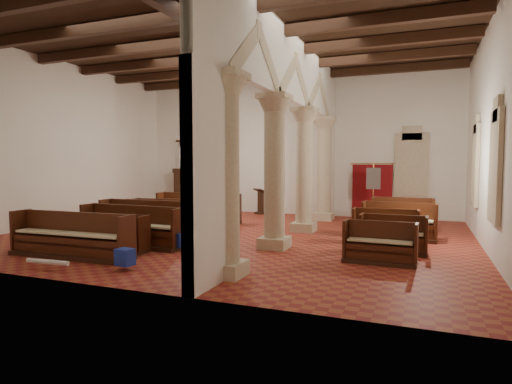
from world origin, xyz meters
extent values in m
plane|color=#933A20|center=(0.00, 0.00, 0.00)|extent=(14.00, 14.00, 0.00)
plane|color=black|center=(0.00, 0.00, 6.00)|extent=(14.00, 14.00, 0.00)
cube|color=white|center=(0.00, 6.00, 3.00)|extent=(14.00, 0.02, 6.00)
cube|color=white|center=(0.00, -6.00, 3.00)|extent=(14.00, 0.02, 6.00)
cube|color=white|center=(-7.00, 0.00, 3.00)|extent=(0.02, 12.00, 6.00)
cube|color=white|center=(7.00, 0.00, 3.00)|extent=(0.02, 12.00, 6.00)
cube|color=beige|center=(1.80, -4.50, 0.15)|extent=(0.75, 0.75, 0.30)
cylinder|color=beige|center=(1.80, -4.50, 1.95)|extent=(0.56, 0.56, 3.30)
cube|color=beige|center=(1.80, -1.50, 0.15)|extent=(0.75, 0.75, 0.30)
cylinder|color=beige|center=(1.80, -1.50, 1.95)|extent=(0.56, 0.56, 3.30)
cube|color=beige|center=(1.80, 1.50, 0.15)|extent=(0.75, 0.75, 0.30)
cylinder|color=beige|center=(1.80, 1.50, 1.95)|extent=(0.56, 0.56, 3.30)
cube|color=beige|center=(1.80, 4.50, 0.15)|extent=(0.75, 0.75, 0.30)
cylinder|color=beige|center=(1.80, 4.50, 1.95)|extent=(0.56, 0.56, 3.30)
cube|color=white|center=(1.80, 0.00, 5.04)|extent=(0.25, 11.90, 1.93)
cube|color=#347560|center=(6.98, -1.50, 2.20)|extent=(0.03, 1.00, 2.20)
cube|color=#347560|center=(6.98, 2.50, 2.20)|extent=(0.03, 1.00, 2.20)
cube|color=#347560|center=(5.00, 5.98, 2.20)|extent=(1.00, 0.03, 2.20)
cube|color=#321B0F|center=(-4.50, 5.50, 0.90)|extent=(2.00, 0.80, 1.80)
cube|color=#321B0F|center=(-4.50, 5.50, 1.90)|extent=(2.10, 0.85, 0.20)
cube|color=#3A2712|center=(-1.26, 5.49, 0.05)|extent=(0.54, 0.54, 0.09)
cube|color=#3A2712|center=(-1.26, 5.49, 0.50)|extent=(0.27, 0.27, 1.01)
cube|color=#3A2712|center=(-1.26, 5.42, 1.05)|extent=(0.57, 0.52, 0.18)
cube|color=maroon|center=(3.50, 5.92, 1.15)|extent=(1.60, 0.06, 2.10)
cylinder|color=gold|center=(3.50, 5.90, 2.25)|extent=(1.80, 0.04, 0.04)
cone|color=#321B0F|center=(3.73, 4.28, 0.06)|extent=(0.34, 0.34, 0.11)
cylinder|color=gold|center=(3.73, 4.28, 1.13)|extent=(0.04, 0.04, 2.25)
cylinder|color=gold|center=(3.73, 4.28, 2.16)|extent=(0.05, 0.66, 0.03)
cube|color=navy|center=(3.73, 4.26, 1.69)|extent=(0.52, 0.04, 0.80)
cube|color=navy|center=(-0.42, -4.85, 0.28)|extent=(0.39, 0.34, 0.36)
cube|color=navy|center=(-0.42, -2.68, 0.28)|extent=(0.44, 0.39, 0.36)
cube|color=navy|center=(-0.60, -0.59, 0.24)|extent=(0.30, 0.26, 0.28)
cylinder|color=white|center=(-2.00, -5.42, 0.16)|extent=(1.06, 0.20, 0.11)
cylinder|color=white|center=(-2.09, -3.25, 0.16)|extent=(0.95, 0.23, 0.09)
cube|color=#321B0F|center=(-2.45, -4.31, 0.05)|extent=(3.32, 0.80, 0.10)
cube|color=#4A280F|center=(-2.45, -4.36, 0.34)|extent=(3.16, 0.48, 0.46)
cube|color=#4A280F|center=(-2.45, -4.13, 0.59)|extent=(3.16, 0.14, 0.98)
cube|color=#4A280F|center=(-4.06, -4.29, 0.59)|extent=(0.09, 0.62, 0.98)
cube|color=#4A280F|center=(-0.83, -4.29, 0.59)|extent=(0.09, 0.62, 0.98)
cube|color=beige|center=(-2.45, -4.36, 0.59)|extent=(3.04, 0.44, 0.05)
cube|color=#321B0F|center=(-2.43, -3.42, 0.05)|extent=(2.88, 0.77, 0.09)
cube|color=#42240E|center=(-2.43, -3.46, 0.30)|extent=(2.72, 0.49, 0.41)
cube|color=#42240E|center=(-2.43, -3.25, 0.52)|extent=(2.71, 0.19, 0.86)
cube|color=#42240E|center=(-3.82, -3.40, 0.52)|extent=(0.09, 0.55, 0.86)
cube|color=#42240E|center=(-1.03, -3.40, 0.52)|extent=(0.09, 0.55, 0.86)
cube|color=beige|center=(-2.43, -3.46, 0.52)|extent=(2.61, 0.45, 0.05)
cube|color=#321B0F|center=(-1.96, -2.63, 0.05)|extent=(3.19, 0.88, 0.11)
cube|color=#461B0F|center=(-1.96, -2.69, 0.34)|extent=(3.03, 0.55, 0.47)
cube|color=#461B0F|center=(-1.96, -2.45, 0.61)|extent=(3.01, 0.21, 1.00)
cube|color=#461B0F|center=(-3.51, -2.61, 0.61)|extent=(0.10, 0.63, 1.00)
cube|color=#461B0F|center=(-0.42, -2.61, 0.61)|extent=(0.10, 0.63, 1.00)
cube|color=beige|center=(-1.96, -2.69, 0.61)|extent=(2.90, 0.51, 0.05)
cube|color=#321B0F|center=(-2.23, -1.36, 0.05)|extent=(3.41, 0.78, 0.11)
cube|color=#501E11|center=(-2.23, -1.42, 0.35)|extent=(3.25, 0.46, 0.48)
cube|color=#501E11|center=(-2.23, -1.17, 0.62)|extent=(3.25, 0.10, 1.02)
cube|color=#501E11|center=(-3.90, -1.34, 0.62)|extent=(0.08, 0.65, 1.02)
cube|color=#501E11|center=(-0.57, -1.34, 0.62)|extent=(0.08, 0.65, 1.02)
cube|color=beige|center=(-2.23, -1.42, 0.62)|extent=(3.12, 0.41, 0.05)
cube|color=#321B0F|center=(-2.62, -0.47, 0.05)|extent=(2.77, 0.82, 0.10)
cube|color=#4C1A10|center=(-2.62, -0.52, 0.33)|extent=(2.61, 0.51, 0.45)
cube|color=#4C1A10|center=(-2.62, -0.29, 0.58)|extent=(2.59, 0.18, 0.95)
cube|color=#4C1A10|center=(-3.96, -0.45, 0.58)|extent=(0.10, 0.60, 0.95)
cube|color=#4C1A10|center=(-1.28, -0.45, 0.58)|extent=(0.10, 0.60, 0.95)
cube|color=beige|center=(-2.62, -0.52, 0.58)|extent=(2.50, 0.47, 0.05)
cube|color=#321B0F|center=(-2.42, 0.12, 0.05)|extent=(3.04, 0.87, 0.10)
cube|color=#4A240F|center=(-2.42, 0.08, 0.32)|extent=(2.88, 0.56, 0.45)
cube|color=#4A240F|center=(-2.42, 0.30, 0.57)|extent=(2.86, 0.23, 0.94)
cube|color=#4A240F|center=(-3.89, 0.14, 0.57)|extent=(0.10, 0.60, 0.94)
cube|color=#4A240F|center=(-0.95, 0.14, 0.57)|extent=(0.10, 0.60, 0.94)
cube|color=beige|center=(-2.42, 0.08, 0.57)|extent=(2.76, 0.51, 0.05)
cube|color=#321B0F|center=(-2.09, 1.22, 0.05)|extent=(2.69, 0.75, 0.09)
cube|color=#4B1E10|center=(-2.09, 1.18, 0.30)|extent=(2.53, 0.47, 0.41)
cube|color=#4B1E10|center=(-2.09, 1.39, 0.52)|extent=(2.52, 0.17, 0.86)
cube|color=#4B1E10|center=(-3.39, 1.24, 0.52)|extent=(0.09, 0.55, 0.86)
cube|color=#4B1E10|center=(-0.79, 1.24, 0.52)|extent=(0.09, 0.55, 0.86)
cube|color=beige|center=(-2.09, 1.18, 0.52)|extent=(2.43, 0.43, 0.05)
cube|color=#321B0F|center=(-2.50, 2.04, 0.05)|extent=(3.32, 0.90, 0.11)
cube|color=#46290F|center=(-2.50, 1.99, 0.35)|extent=(3.16, 0.57, 0.48)
cube|color=#46290F|center=(-2.50, 2.23, 0.61)|extent=(3.14, 0.22, 1.01)
cube|color=#46290F|center=(-4.11, 2.06, 0.61)|extent=(0.10, 0.64, 1.01)
cube|color=#46290F|center=(-0.89, 2.06, 0.61)|extent=(0.10, 0.64, 1.01)
cube|color=beige|center=(-2.50, 1.99, 0.61)|extent=(3.03, 0.52, 0.05)
cube|color=#321B0F|center=(4.59, -2.21, 0.05)|extent=(1.65, 0.69, 0.09)
cube|color=#4F2D11|center=(4.59, -2.26, 0.29)|extent=(1.49, 0.41, 0.41)
cube|color=#4F2D11|center=(4.59, -2.05, 0.52)|extent=(1.48, 0.11, 0.86)
cube|color=#4F2D11|center=(3.81, -2.19, 0.52)|extent=(0.08, 0.55, 0.86)
cube|color=#4F2D11|center=(5.36, -2.19, 0.52)|extent=(0.08, 0.55, 0.86)
cube|color=beige|center=(4.59, -2.26, 0.52)|extent=(1.43, 0.37, 0.05)
cube|color=#321B0F|center=(4.79, -0.97, 0.05)|extent=(1.66, 0.68, 0.09)
cube|color=#45240E|center=(4.79, -1.01, 0.30)|extent=(1.50, 0.40, 0.41)
cube|color=#45240E|center=(4.79, -0.80, 0.53)|extent=(1.50, 0.10, 0.87)
cube|color=#45240E|center=(4.00, -0.95, 0.53)|extent=(0.08, 0.55, 0.87)
cube|color=#45240E|center=(5.58, -0.95, 0.53)|extent=(0.08, 0.55, 0.87)
cube|color=beige|center=(4.79, -1.01, 0.53)|extent=(1.44, 0.37, 0.05)
cube|color=#321B0F|center=(4.51, 0.15, 0.05)|extent=(1.82, 0.73, 0.09)
cube|color=#491C0F|center=(4.51, 0.10, 0.31)|extent=(1.66, 0.44, 0.43)
cube|color=#491C0F|center=(4.51, 0.32, 0.54)|extent=(1.65, 0.13, 0.90)
cube|color=#491C0F|center=(3.65, 0.17, 0.54)|extent=(0.09, 0.57, 0.90)
cube|color=#491C0F|center=(5.37, 0.17, 0.54)|extent=(0.09, 0.57, 0.90)
cube|color=beige|center=(4.51, 0.10, 0.54)|extent=(1.59, 0.40, 0.05)
cube|color=#321B0F|center=(4.82, 1.07, 0.05)|extent=(2.17, 0.85, 0.11)
cube|color=#481C0F|center=(4.82, 1.02, 0.34)|extent=(2.00, 0.53, 0.47)
cube|color=#481C0F|center=(4.82, 1.26, 0.60)|extent=(1.98, 0.18, 1.00)
cube|color=#481C0F|center=(3.79, 1.09, 0.60)|extent=(0.11, 0.63, 1.00)
cube|color=#481C0F|center=(5.85, 1.09, 0.60)|extent=(0.11, 0.63, 1.00)
cube|color=beige|center=(4.82, 1.02, 0.60)|extent=(1.92, 0.48, 0.05)
cube|color=#321B0F|center=(4.86, 2.38, 0.05)|extent=(1.94, 0.79, 0.11)
cube|color=#43180E|center=(4.86, 2.33, 0.36)|extent=(1.78, 0.46, 0.49)
cube|color=#43180E|center=(4.86, 2.58, 0.63)|extent=(1.78, 0.10, 1.04)
cube|color=#43180E|center=(3.93, 2.41, 0.63)|extent=(0.09, 0.66, 1.04)
cube|color=#43180E|center=(5.79, 2.41, 0.63)|extent=(0.09, 0.66, 1.04)
cube|color=beige|center=(4.86, 2.33, 0.63)|extent=(1.71, 0.42, 0.05)
camera|label=1|loc=(5.48, -12.19, 2.30)|focal=30.00mm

